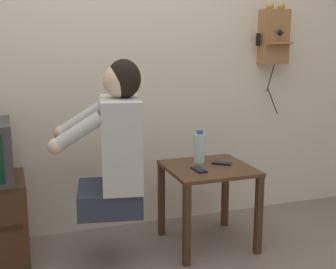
# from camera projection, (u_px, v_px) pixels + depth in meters

# --- Properties ---
(wall_back) EXTENTS (6.80, 0.05, 2.55)m
(wall_back) POSITION_uv_depth(u_px,v_px,m) (108.00, 44.00, 3.10)
(wall_back) COLOR silver
(wall_back) RESTS_ON ground_plane
(side_table) EXTENTS (0.52, 0.51, 0.52)m
(side_table) POSITION_uv_depth(u_px,v_px,m) (208.00, 182.00, 2.97)
(side_table) COLOR #51331E
(side_table) RESTS_ON ground_plane
(person) EXTENTS (0.57, 0.50, 0.87)m
(person) POSITION_uv_depth(u_px,v_px,m) (116.00, 144.00, 2.66)
(person) COLOR #2D3347
(person) RESTS_ON ground_plane
(wall_phone_antique) EXTENTS (0.25, 0.19, 0.81)m
(wall_phone_antique) POSITION_uv_depth(u_px,v_px,m) (274.00, 36.00, 3.40)
(wall_phone_antique) COLOR #9E6B3D
(cell_phone_held) EXTENTS (0.06, 0.13, 0.01)m
(cell_phone_held) POSITION_uv_depth(u_px,v_px,m) (199.00, 170.00, 2.86)
(cell_phone_held) COLOR black
(cell_phone_held) RESTS_ON side_table
(cell_phone_spare) EXTENTS (0.13, 0.12, 0.01)m
(cell_phone_spare) POSITION_uv_depth(u_px,v_px,m) (222.00, 163.00, 3.01)
(cell_phone_spare) COLOR black
(cell_phone_spare) RESTS_ON side_table
(water_bottle) EXTENTS (0.08, 0.08, 0.21)m
(water_bottle) POSITION_uv_depth(u_px,v_px,m) (199.00, 148.00, 3.03)
(water_bottle) COLOR silver
(water_bottle) RESTS_ON side_table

